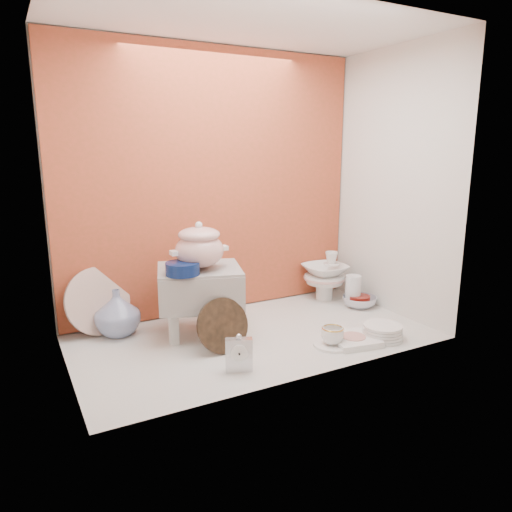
{
  "coord_description": "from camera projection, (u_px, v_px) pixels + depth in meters",
  "views": [
    {
      "loc": [
        -1.08,
        -2.03,
        0.95
      ],
      "look_at": [
        0.02,
        0.02,
        0.42
      ],
      "focal_mm": 33.38,
      "sensor_mm": 36.0,
      "label": 1
    }
  ],
  "objects": [
    {
      "name": "lattice_dish",
      "position": [
        353.0,
        340.0,
        2.37
      ],
      "size": [
        0.26,
        0.26,
        0.03
      ],
      "primitive_type": "cube",
      "rotation": [
        0.0,
        0.0,
        -0.18
      ],
      "color": "white",
      "rests_on": "ground"
    },
    {
      "name": "blue_white_vase",
      "position": [
        117.0,
        312.0,
        2.45
      ],
      "size": [
        0.26,
        0.26,
        0.24
      ],
      "primitive_type": "imported",
      "rotation": [
        0.0,
        0.0,
        -0.13
      ],
      "color": "silver",
      "rests_on": "ground"
    },
    {
      "name": "clear_glass_vase",
      "position": [
        353.0,
        291.0,
        2.92
      ],
      "size": [
        0.11,
        0.11,
        0.19
      ],
      "primitive_type": "cylinder",
      "rotation": [
        0.0,
        0.0,
        0.17
      ],
      "color": "silver",
      "rests_on": "ground"
    },
    {
      "name": "soup_tureen",
      "position": [
        199.0,
        245.0,
        2.36
      ],
      "size": [
        0.31,
        0.31,
        0.24
      ],
      "primitive_type": null,
      "rotation": [
        0.0,
        0.0,
        0.09
      ],
      "color": "white",
      "rests_on": "step_stool"
    },
    {
      "name": "plush_pig",
      "position": [
        228.0,
        317.0,
        2.51
      ],
      "size": [
        0.3,
        0.23,
        0.16
      ],
      "primitive_type": "ellipsoid",
      "rotation": [
        0.0,
        0.0,
        -0.19
      ],
      "color": "beige",
      "rests_on": "ground"
    },
    {
      "name": "ground",
      "position": [
        254.0,
        336.0,
        2.46
      ],
      "size": [
        1.8,
        1.8,
        0.0
      ],
      "primitive_type": "plane",
      "color": "silver",
      "rests_on": "ground"
    },
    {
      "name": "niche_shell",
      "position": [
        238.0,
        152.0,
        2.4
      ],
      "size": [
        1.86,
        1.03,
        1.53
      ],
      "color": "#C04930",
      "rests_on": "ground"
    },
    {
      "name": "lacquer_tray",
      "position": [
        223.0,
        326.0,
        2.25
      ],
      "size": [
        0.27,
        0.12,
        0.26
      ],
      "primitive_type": null,
      "rotation": [
        0.0,
        0.0,
        0.07
      ],
      "color": "black",
      "rests_on": "ground"
    },
    {
      "name": "step_stool",
      "position": [
        200.0,
        301.0,
        2.45
      ],
      "size": [
        0.5,
        0.46,
        0.36
      ],
      "primitive_type": null,
      "rotation": [
        0.0,
        0.0,
        -0.3
      ],
      "color": "silver",
      "rests_on": "ground"
    },
    {
      "name": "mantel_clock",
      "position": [
        239.0,
        353.0,
        2.06
      ],
      "size": [
        0.12,
        0.08,
        0.17
      ],
      "primitive_type": "cube",
      "rotation": [
        0.0,
        0.0,
        -0.39
      ],
      "color": "silver",
      "rests_on": "ground"
    },
    {
      "name": "floral_platter",
      "position": [
        98.0,
        301.0,
        2.47
      ],
      "size": [
        0.37,
        0.22,
        0.35
      ],
      "primitive_type": null,
      "rotation": [
        0.0,
        0.0,
        0.3
      ],
      "color": "white",
      "rests_on": "ground"
    },
    {
      "name": "porcelain_tower",
      "position": [
        325.0,
        276.0,
        3.03
      ],
      "size": [
        0.32,
        0.32,
        0.31
      ],
      "primitive_type": null,
      "rotation": [
        0.0,
        0.0,
        -0.21
      ],
      "color": "white",
      "rests_on": "ground"
    },
    {
      "name": "teacup_saucer",
      "position": [
        332.0,
        345.0,
        2.33
      ],
      "size": [
        0.2,
        0.2,
        0.01
      ],
      "primitive_type": "cylinder",
      "rotation": [
        0.0,
        0.0,
        -0.08
      ],
      "color": "white",
      "rests_on": "ground"
    },
    {
      "name": "gold_rim_teacup",
      "position": [
        332.0,
        335.0,
        2.32
      ],
      "size": [
        0.14,
        0.14,
        0.09
      ],
      "primitive_type": "imported",
      "rotation": [
        0.0,
        0.0,
        0.28
      ],
      "color": "white",
      "rests_on": "teacup_saucer"
    },
    {
      "name": "cobalt_bowl",
      "position": [
        183.0,
        269.0,
        2.28
      ],
      "size": [
        0.18,
        0.18,
        0.06
      ],
      "primitive_type": "cylinder",
      "rotation": [
        0.0,
        0.0,
        -0.11
      ],
      "color": "#0A1A4B",
      "rests_on": "step_stool"
    },
    {
      "name": "dinner_plate_stack",
      "position": [
        382.0,
        332.0,
        2.42
      ],
      "size": [
        0.26,
        0.26,
        0.07
      ],
      "primitive_type": "cylinder",
      "rotation": [
        0.0,
        0.0,
        -0.29
      ],
      "color": "white",
      "rests_on": "ground"
    },
    {
      "name": "crystal_bowl",
      "position": [
        359.0,
        302.0,
        2.91
      ],
      "size": [
        0.25,
        0.25,
        0.06
      ],
      "primitive_type": "imported",
      "rotation": [
        0.0,
        0.0,
        0.25
      ],
      "color": "silver",
      "rests_on": "ground"
    }
  ]
}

